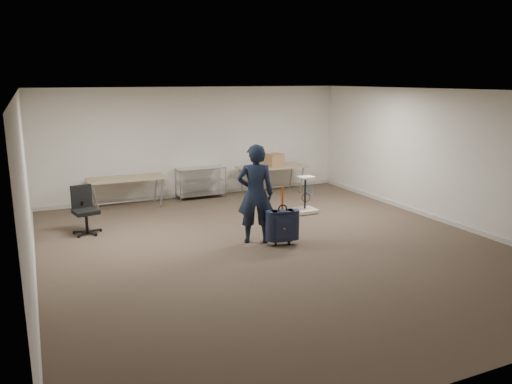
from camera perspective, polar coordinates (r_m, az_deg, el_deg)
name	(u,v)px	position (r m, az deg, el deg)	size (l,w,h in m)	color
ground	(273,247)	(9.17, 2.00, -6.25)	(9.00, 9.00, 0.00)	#423128
room_shell	(244,224)	(10.35, -1.40, -3.72)	(8.00, 9.00, 9.00)	beige
folding_table_left	(127,180)	(12.10, -14.58, 1.35)	(1.80, 0.75, 0.73)	#997F5D
folding_table_right	(272,168)	(13.26, 1.81, 2.74)	(1.80, 0.75, 0.73)	#997F5D
wire_shelf	(201,181)	(12.83, -6.34, 1.25)	(1.22, 0.47, 0.80)	#B8BABF
person	(255,194)	(9.17, -0.06, -0.23)	(0.68, 0.44, 1.85)	black
suitcase	(282,225)	(9.15, 3.04, -3.84)	(0.44, 0.31, 1.10)	black
office_chair	(86,219)	(10.41, -18.88, -2.97)	(0.58, 0.58, 0.95)	black
equipment_cart	(306,203)	(11.43, 5.73, -1.29)	(0.46, 0.46, 0.85)	beige
cardboard_box	(274,160)	(13.32, 2.12, 3.72)	(0.43, 0.32, 0.32)	#916243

